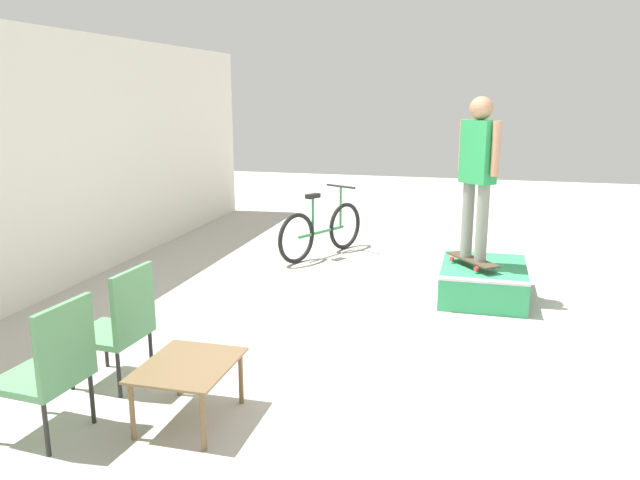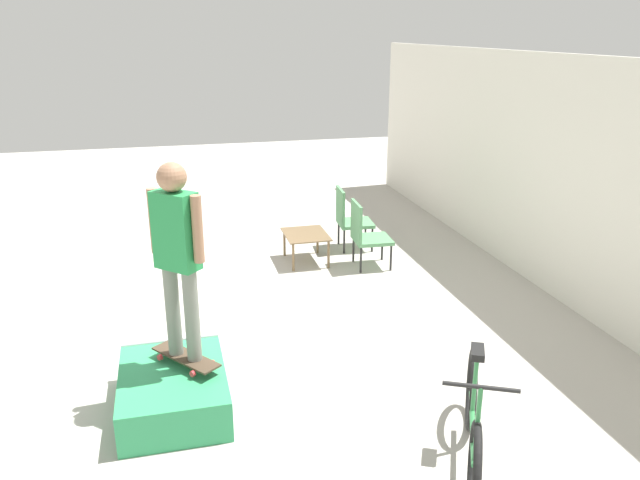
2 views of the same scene
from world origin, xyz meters
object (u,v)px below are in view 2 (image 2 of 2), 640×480
at_px(person_skater, 177,246).
at_px(coffee_table, 306,237).
at_px(patio_chair_right, 366,233).
at_px(bicycle, 473,424).
at_px(skateboard_on_ramp, 186,357).
at_px(patio_chair_left, 349,217).
at_px(skate_ramp_box, 174,390).

relative_size(person_skater, coffee_table, 2.35).
relative_size(patio_chair_right, bicycle, 0.60).
bearing_deg(coffee_table, person_skater, -29.62).
bearing_deg(bicycle, skateboard_on_ramp, -98.19).
xyz_separation_m(skateboard_on_ramp, bicycle, (1.44, 2.12, -0.08)).
bearing_deg(patio_chair_right, person_skater, 140.57).
bearing_deg(person_skater, patio_chair_left, 98.18).
bearing_deg(bicycle, patio_chair_left, -159.83).
bearing_deg(skate_ramp_box, person_skater, 125.75).
distance_m(skate_ramp_box, patio_chair_right, 4.09).
bearing_deg(patio_chair_left, bicycle, 178.63).
distance_m(person_skater, patio_chair_left, 4.67).
bearing_deg(patio_chair_right, skateboard_on_ramp, 140.57).
bearing_deg(skate_ramp_box, patio_chair_left, 143.77).
bearing_deg(skate_ramp_box, patio_chair_right, 136.92).
bearing_deg(patio_chair_left, skateboard_on_ramp, 148.93).
xyz_separation_m(skateboard_on_ramp, patio_chair_right, (-2.88, 2.65, 0.06)).
height_order(person_skater, coffee_table, person_skater).
height_order(coffee_table, patio_chair_right, patio_chair_right).
bearing_deg(bicycle, person_skater, -98.19).
bearing_deg(skate_ramp_box, bicycle, 59.04).
bearing_deg(skate_ramp_box, skateboard_on_ramp, 125.75).
height_order(patio_chair_right, bicycle, bicycle).
bearing_deg(bicycle, skate_ramp_box, -94.88).
distance_m(person_skater, patio_chair_right, 4.04).
relative_size(skate_ramp_box, patio_chair_right, 1.31).
xyz_separation_m(coffee_table, patio_chair_left, (-0.42, 0.78, 0.14)).
xyz_separation_m(patio_chair_left, bicycle, (5.15, -0.53, -0.14)).
distance_m(skateboard_on_ramp, patio_chair_left, 4.56).
bearing_deg(skateboard_on_ramp, coffee_table, 113.20).
distance_m(person_skater, bicycle, 2.81).
distance_m(skateboard_on_ramp, coffee_table, 3.78).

